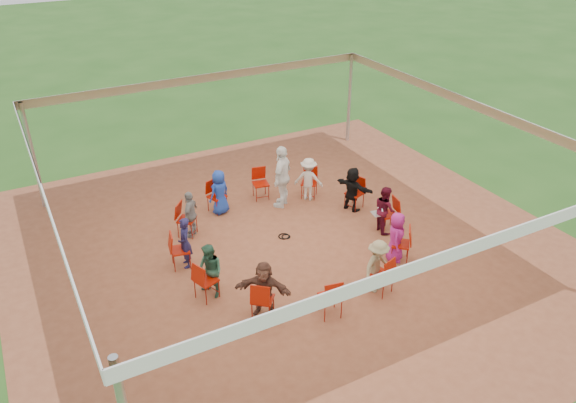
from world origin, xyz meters
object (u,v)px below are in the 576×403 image
chair_2 (309,183)px  chair_10 (381,275)px  chair_8 (263,299)px  chair_7 (206,281)px  chair_3 (261,184)px  chair_6 (180,250)px  cable_coil (285,236)px  person_seated_8 (377,266)px  chair_5 (187,220)px  chair_9 (330,297)px  standing_person (282,176)px  person_seated_3 (220,192)px  laptop (379,211)px  chair_0 (388,215)px  person_seated_2 (309,179)px  person_seated_1 (352,189)px  person_seated_6 (210,271)px  chair_4 (217,197)px  person_seated_9 (396,237)px  chair_11 (401,244)px  chair_1 (355,193)px  person_seated_4 (191,214)px  person_seated_5 (185,243)px

chair_2 → chair_10: (-0.82, -4.49, 0.00)m
chair_8 → chair_7: bearing=165.0°
chair_3 → chair_7: bearing=60.0°
chair_6 → cable_coil: bearing=100.0°
person_seated_8 → cable_coil: (-0.74, 2.83, -0.61)m
chair_5 → chair_9: same height
chair_3 → standing_person: bearing=128.4°
person_seated_3 → laptop: size_ratio=3.58×
chair_0 → person_seated_3: (-3.44, 2.84, 0.18)m
person_seated_2 → person_seated_1: bearing=165.0°
person_seated_6 → standing_person: (3.19, 2.79, 0.26)m
chair_4 → person_seated_3: (0.04, -0.11, 0.18)m
chair_3 → standing_person: 0.86m
person_seated_9 → chair_4: bearing=74.6°
laptop → chair_11: bearing=177.0°
chair_2 → person_seated_8: person_seated_8 is taller
person_seated_3 → standing_person: 1.74m
person_seated_2 → person_seated_3: bearing=30.0°
person_seated_2 → chair_1: bearing=170.0°
chair_1 → person_seated_1: bearing=90.0°
person_seated_3 → person_seated_1: bearing=135.0°
chair_1 → laptop: chair_1 is taller
person_seated_4 → chair_2: bearing=136.3°
chair_9 → person_seated_2: size_ratio=0.72×
person_seated_1 → chair_7: bearing=90.0°
chair_1 → standing_person: size_ratio=0.51×
chair_4 → chair_2: bearing=150.0°
chair_9 → person_seated_5: size_ratio=0.72×
person_seated_8 → chair_5: bearing=105.4°
person_seated_3 → person_seated_9: size_ratio=1.00×
chair_10 → standing_person: 4.45m
cable_coil → chair_5: bearing=149.3°
chair_0 → person_seated_2: person_seated_2 is taller
person_seated_2 → chair_0: bearing=152.3°
standing_person → chair_8: bearing=14.9°
chair_0 → chair_2: bearing=30.0°
person_seated_3 → chair_9: bearing=74.6°
chair_10 → person_seated_4: size_ratio=0.72×
chair_5 → chair_6: (-0.58, -1.23, 0.00)m
chair_0 → laptop: (-0.28, 0.05, 0.14)m
chair_5 → chair_1: bearing=120.0°
chair_3 → chair_4: bearing=15.0°
chair_11 → person_seated_2: person_seated_2 is taller
standing_person → laptop: standing_person is taller
chair_2 → standing_person: (-0.89, -0.06, 0.44)m
chair_4 → cable_coil: chair_4 is taller
chair_10 → person_seated_3: size_ratio=0.72×
chair_1 → person_seated_6: bearing=90.0°
chair_2 → chair_0: bearing=150.0°
person_seated_2 → person_seated_5: bearing=60.0°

